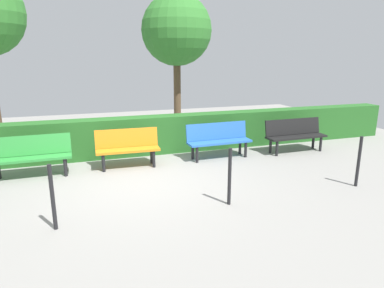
{
  "coord_description": "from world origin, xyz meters",
  "views": [
    {
      "loc": [
        1.01,
        6.59,
        2.48
      ],
      "look_at": [
        -1.28,
        -0.43,
        0.55
      ],
      "focal_mm": 31.8,
      "sensor_mm": 36.0,
      "label": 1
    }
  ],
  "objects_px": {
    "bench_orange": "(128,146)",
    "bench_green": "(31,154)",
    "bench_black": "(295,134)",
    "tree_near": "(177,31)",
    "bench_blue": "(218,139)"
  },
  "relations": [
    {
      "from": "bench_blue",
      "to": "bench_green",
      "type": "xyz_separation_m",
      "value": [
        4.24,
        0.07,
        -0.0
      ]
    },
    {
      "from": "bench_orange",
      "to": "bench_black",
      "type": "bearing_deg",
      "value": -179.22
    },
    {
      "from": "bench_black",
      "to": "tree_near",
      "type": "height_order",
      "value": "tree_near"
    },
    {
      "from": "bench_black",
      "to": "bench_orange",
      "type": "distance_m",
      "value": 4.37
    },
    {
      "from": "bench_black",
      "to": "bench_blue",
      "type": "height_order",
      "value": "bench_blue"
    },
    {
      "from": "bench_black",
      "to": "bench_green",
      "type": "bearing_deg",
      "value": -1.63
    },
    {
      "from": "bench_black",
      "to": "tree_near",
      "type": "distance_m",
      "value": 4.71
    },
    {
      "from": "bench_green",
      "to": "tree_near",
      "type": "distance_m",
      "value": 5.7
    },
    {
      "from": "bench_blue",
      "to": "bench_green",
      "type": "bearing_deg",
      "value": -0.99
    },
    {
      "from": "bench_orange",
      "to": "bench_green",
      "type": "xyz_separation_m",
      "value": [
        2.0,
        0.04,
        0.0
      ]
    },
    {
      "from": "bench_black",
      "to": "tree_near",
      "type": "xyz_separation_m",
      "value": [
        2.36,
        -3.03,
        2.72
      ]
    },
    {
      "from": "bench_green",
      "to": "bench_black",
      "type": "bearing_deg",
      "value": 178.28
    },
    {
      "from": "bench_black",
      "to": "bench_green",
      "type": "relative_size",
      "value": 1.03
    },
    {
      "from": "bench_blue",
      "to": "bench_orange",
      "type": "bearing_deg",
      "value": -1.14
    },
    {
      "from": "bench_black",
      "to": "bench_blue",
      "type": "xyz_separation_m",
      "value": [
        2.13,
        -0.11,
        -0.0
      ]
    }
  ]
}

